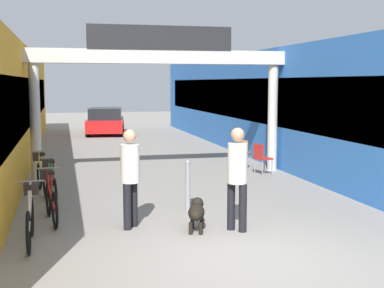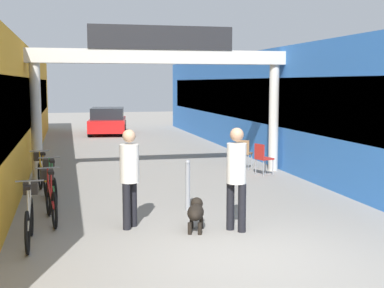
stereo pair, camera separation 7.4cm
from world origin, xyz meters
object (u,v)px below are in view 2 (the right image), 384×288
at_px(pedestrian_with_dog, 236,172).
at_px(dog_on_leash, 196,212).
at_px(cafe_chair_wood_farther, 244,151).
at_px(bicycle_red_second, 50,198).
at_px(bicycle_orange_farthest, 42,174).
at_px(parked_car_red, 108,121).
at_px(pedestrian_companion, 129,172).
at_px(bicycle_silver_nearest, 29,216).
at_px(bicycle_green_third, 52,184).
at_px(cafe_chair_red_nearer, 262,156).
at_px(bollard_post_metal, 188,185).

bearing_deg(pedestrian_with_dog, dog_on_leash, 165.49).
bearing_deg(cafe_chair_wood_farther, bicycle_red_second, -138.15).
bearing_deg(dog_on_leash, bicycle_orange_farthest, 124.74).
bearing_deg(parked_car_red, dog_on_leash, -89.48).
bearing_deg(pedestrian_companion, pedestrian_with_dog, -19.04).
relative_size(bicycle_silver_nearest, bicycle_red_second, 1.01).
xyz_separation_m(dog_on_leash, bicycle_green_third, (-2.52, 2.75, 0.10)).
height_order(dog_on_leash, cafe_chair_red_nearer, cafe_chair_red_nearer).
distance_m(bicycle_orange_farthest, parked_car_red, 14.56).
relative_size(pedestrian_companion, cafe_chair_red_nearer, 1.99).
relative_size(cafe_chair_red_nearer, cafe_chair_wood_farther, 1.00).
xyz_separation_m(bicycle_green_third, cafe_chair_wood_farther, (5.49, 3.42, 0.10)).
bearing_deg(cafe_chair_wood_farther, bicycle_green_third, -148.04).
distance_m(bicycle_green_third, cafe_chair_red_nearer, 6.08).
bearing_deg(bicycle_green_third, bollard_post_metal, -25.00).
relative_size(bicycle_green_third, cafe_chair_red_nearer, 1.89).
relative_size(pedestrian_with_dog, bicycle_green_third, 1.08).
xyz_separation_m(bicycle_orange_farthest, cafe_chair_red_nearer, (5.88, 1.05, 0.10)).
xyz_separation_m(bicycle_red_second, cafe_chair_red_nearer, (5.62, 3.75, 0.10)).
relative_size(pedestrian_companion, bollard_post_metal, 1.71).
height_order(pedestrian_with_dog, bicycle_orange_farthest, pedestrian_with_dog).
height_order(bicycle_orange_farthest, cafe_chair_red_nearer, bicycle_orange_farthest).
xyz_separation_m(bicycle_silver_nearest, bollard_post_metal, (2.98, 1.57, 0.09)).
relative_size(bicycle_green_third, bollard_post_metal, 1.63).
relative_size(pedestrian_companion, bicycle_green_third, 1.05).
relative_size(pedestrian_with_dog, cafe_chair_red_nearer, 2.04).
distance_m(pedestrian_with_dog, bicycle_green_third, 4.38).
xyz_separation_m(bicycle_silver_nearest, bicycle_red_second, (0.29, 1.36, 0.00)).
bearing_deg(parked_car_red, bollard_post_metal, -88.79).
xyz_separation_m(bicycle_silver_nearest, parked_car_red, (2.62, 18.39, 0.21)).
relative_size(pedestrian_with_dog, bicycle_silver_nearest, 1.07).
xyz_separation_m(pedestrian_with_dog, bicycle_green_third, (-3.20, 2.93, -0.61)).
height_order(bicycle_red_second, bicycle_green_third, same).
bearing_deg(dog_on_leash, bicycle_red_second, 152.87).
bearing_deg(pedestrian_with_dog, pedestrian_companion, 160.96).
height_order(pedestrian_companion, bicycle_green_third, pedestrian_companion).
bearing_deg(dog_on_leash, parked_car_red, 90.52).
bearing_deg(pedestrian_with_dog, cafe_chair_red_nearer, 64.90).
bearing_deg(dog_on_leash, cafe_chair_wood_farther, 64.34).
relative_size(pedestrian_with_dog, cafe_chair_wood_farther, 2.04).
bearing_deg(cafe_chair_wood_farther, bicycle_silver_nearest, -132.63).
xyz_separation_m(cafe_chair_red_nearer, parked_car_red, (-3.29, 13.28, 0.10)).
distance_m(bicycle_silver_nearest, cafe_chair_wood_farther, 8.50).
bearing_deg(bollard_post_metal, bicycle_red_second, -175.49).
distance_m(dog_on_leash, bicycle_orange_farthest, 4.85).
relative_size(pedestrian_with_dog, dog_on_leash, 2.35).
distance_m(pedestrian_with_dog, bollard_post_metal, 1.82).
bearing_deg(bicycle_orange_farthest, cafe_chair_wood_farther, 20.98).
bearing_deg(cafe_chair_red_nearer, pedestrian_companion, -132.63).
relative_size(cafe_chair_wood_farther, parked_car_red, 0.21).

